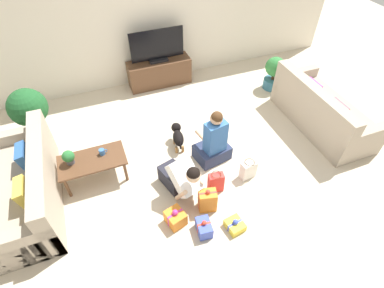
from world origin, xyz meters
name	(u,v)px	position (x,y,z in m)	size (l,w,h in m)	color
ground_plane	(195,162)	(0.00, 0.00, 0.00)	(16.00, 16.00, 0.00)	beige
wall_back	(144,19)	(0.00, 2.63, 1.30)	(8.40, 0.06, 2.60)	silver
sofa_left	(27,189)	(-2.41, 0.12, 0.30)	(0.87, 1.95, 0.85)	tan
sofa_right	(321,112)	(2.41, 0.05, 0.30)	(0.87, 1.95, 0.85)	tan
coffee_table	(93,162)	(-1.50, 0.22, 0.37)	(0.95, 0.50, 0.42)	brown
tv_console	(159,72)	(0.14, 2.36, 0.27)	(1.28, 0.41, 0.54)	brown
tv	(157,48)	(0.14, 2.36, 0.82)	(1.07, 0.20, 0.65)	black
potted_plant_corner_left	(29,109)	(-2.26, 1.45, 0.65)	(0.60, 0.60, 0.99)	#336B84
potted_plant_corner_right	(274,72)	(2.26, 1.38, 0.37)	(0.39, 0.39, 0.68)	#336B84
person_kneeling	(181,177)	(-0.39, -0.48, 0.34)	(0.51, 0.81, 0.77)	#23232D
person_sitting	(214,143)	(0.30, -0.03, 0.35)	(0.58, 0.54, 0.98)	#283351
dog	(178,135)	(-0.12, 0.46, 0.22)	(0.23, 0.56, 0.35)	black
gift_box_a	(204,228)	(-0.33, -1.18, 0.10)	(0.20, 0.27, 0.24)	#3D51BC
gift_box_b	(207,200)	(-0.15, -0.86, 0.17)	(0.27, 0.22, 0.40)	orange
gift_box_c	(235,225)	(0.07, -1.28, 0.06)	(0.25, 0.27, 0.18)	yellow
gift_box_d	(175,218)	(-0.63, -0.92, 0.11)	(0.28, 0.30, 0.28)	orange
gift_bag_a	(216,182)	(0.09, -0.62, 0.17)	(0.23, 0.16, 0.35)	red
gift_bag_b	(248,170)	(0.65, -0.56, 0.15)	(0.25, 0.17, 0.33)	white
mug	(102,152)	(-1.33, 0.28, 0.46)	(0.12, 0.08, 0.09)	#386BAD
tabletop_plant	(68,157)	(-1.78, 0.27, 0.54)	(0.17, 0.17, 0.22)	#4C4C51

